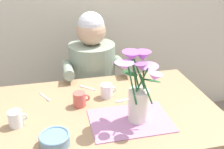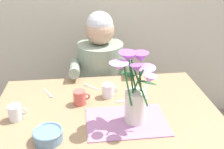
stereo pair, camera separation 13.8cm
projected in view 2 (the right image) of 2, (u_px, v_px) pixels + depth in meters
The scene contains 12 objects.
dining_table at pixel (106, 124), 1.47m from camera, with size 1.20×0.80×0.74m.
seated_person at pixel (101, 85), 2.05m from camera, with size 0.45×0.47×1.14m.
striped_placemat at pixel (127, 121), 1.32m from camera, with size 0.40×0.28×0.01m, color #B275A3.
flower_vase at pixel (135, 87), 1.24m from camera, with size 0.25×0.22×0.36m.
ceramic_bowl at pixel (48, 135), 1.18m from camera, with size 0.14×0.14×0.06m.
dinner_knife at pixel (132, 100), 1.50m from camera, with size 0.19×0.02×0.01m, color silver.
coffee_cup at pixel (80, 97), 1.45m from camera, with size 0.09×0.07×0.08m.
tea_cup at pixel (15, 113), 1.32m from camera, with size 0.09×0.07×0.08m.
ceramic_mug at pixel (108, 91), 1.53m from camera, with size 0.09×0.07×0.08m.
spoon_0 at pixel (147, 85), 1.67m from camera, with size 0.06×0.12×0.01m.
spoon_1 at pixel (89, 86), 1.66m from camera, with size 0.10×0.09×0.01m.
spoon_2 at pixel (49, 94), 1.56m from camera, with size 0.07×0.11×0.01m.
Camera 2 is at (-0.11, -1.20, 1.52)m, focal length 42.30 mm.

